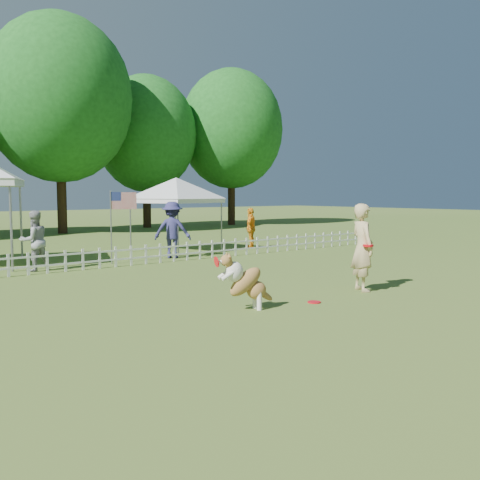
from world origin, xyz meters
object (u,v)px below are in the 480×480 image
at_px(canopy_tent_right, 176,215).
at_px(spectator_b, 172,230).
at_px(spectator_c, 251,228).
at_px(flag_pole, 111,227).
at_px(handler, 362,247).
at_px(dog, 246,282).
at_px(frisbee_on_turf, 314,302).
at_px(spectator_a, 34,241).

bearing_deg(canopy_tent_right, spectator_b, -140.25).
distance_m(canopy_tent_right, spectator_c, 3.05).
bearing_deg(canopy_tent_right, flag_pole, -166.58).
xyz_separation_m(handler, dog, (-3.25, 0.10, -0.43)).
bearing_deg(flag_pole, spectator_c, 19.64).
height_order(spectator_b, spectator_c, spectator_b).
xyz_separation_m(frisbee_on_turf, spectator_a, (-2.82, 7.89, 0.83)).
bearing_deg(handler, canopy_tent_right, 16.48).
relative_size(frisbee_on_turf, canopy_tent_right, 0.10).
height_order(dog, spectator_c, spectator_c).
distance_m(flag_pole, spectator_b, 2.25).
bearing_deg(canopy_tent_right, spectator_a, -176.32).
height_order(handler, flag_pole, flag_pole).
distance_m(canopy_tent_right, flag_pole, 3.97).
bearing_deg(spectator_c, flag_pole, -25.25).
relative_size(handler, canopy_tent_right, 0.72).
relative_size(frisbee_on_turf, spectator_b, 0.14).
xyz_separation_m(handler, frisbee_on_turf, (-1.78, -0.23, -0.95)).
distance_m(handler, dog, 3.28).
height_order(dog, flag_pole, flag_pole).
relative_size(handler, frisbee_on_turf, 7.41).
height_order(handler, dog, handler).
bearing_deg(frisbee_on_turf, flag_pole, 93.58).
relative_size(handler, spectator_c, 1.22).
bearing_deg(dog, canopy_tent_right, 80.39).
bearing_deg(spectator_b, spectator_c, -126.77).
bearing_deg(spectator_a, spectator_c, 179.93).
xyz_separation_m(flag_pole, spectator_a, (-2.33, -0.05, -0.28)).
bearing_deg(spectator_a, handler, 114.50).
height_order(handler, canopy_tent_right, canopy_tent_right).
xyz_separation_m(dog, canopy_tent_right, (4.49, 9.44, 0.81)).
relative_size(spectator_b, spectator_c, 1.18).
bearing_deg(spectator_a, flag_pole, 174.66).
relative_size(flag_pole, spectator_b, 1.19).
bearing_deg(frisbee_on_turf, canopy_tent_right, 72.84).
height_order(frisbee_on_turf, spectator_b, spectator_b).
bearing_deg(flag_pole, dog, -85.99).
bearing_deg(handler, spectator_b, 24.12).
distance_m(spectator_a, spectator_b, 4.57).
relative_size(handler, dog, 1.81).
relative_size(spectator_a, spectator_b, 0.89).
xyz_separation_m(dog, spectator_c, (7.35, 8.53, 0.26)).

